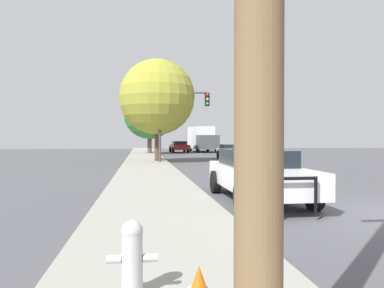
{
  "coord_description": "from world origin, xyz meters",
  "views": [
    {
      "loc": [
        -5.48,
        -7.75,
        1.72
      ],
      "look_at": [
        -1.42,
        21.75,
        1.27
      ],
      "focal_mm": 35.0,
      "sensor_mm": 36.0,
      "label": 1
    }
  ],
  "objects_px": {
    "traffic_light": "(180,111)",
    "car_background_distant": "(179,146)",
    "fire_hydrant": "(132,255)",
    "car_background_oncoming": "(232,151)",
    "tree_sidewalk_mid": "(157,97)",
    "tree_sidewalk_far": "(149,113)",
    "box_truck": "(202,139)",
    "police_car": "(257,173)"
  },
  "relations": [
    {
      "from": "traffic_light",
      "to": "car_background_distant",
      "type": "height_order",
      "value": "traffic_light"
    },
    {
      "from": "fire_hydrant",
      "to": "car_background_oncoming",
      "type": "height_order",
      "value": "car_background_oncoming"
    },
    {
      "from": "car_background_distant",
      "to": "tree_sidewalk_mid",
      "type": "relative_size",
      "value": 0.57
    },
    {
      "from": "tree_sidewalk_mid",
      "to": "tree_sidewalk_far",
      "type": "height_order",
      "value": "tree_sidewalk_mid"
    },
    {
      "from": "box_truck",
      "to": "tree_sidewalk_mid",
      "type": "xyz_separation_m",
      "value": [
        -6.53,
        -20.29,
        2.93
      ]
    },
    {
      "from": "traffic_light",
      "to": "car_background_oncoming",
      "type": "relative_size",
      "value": 1.03
    },
    {
      "from": "car_background_distant",
      "to": "traffic_light",
      "type": "bearing_deg",
      "value": -98.8
    },
    {
      "from": "car_background_oncoming",
      "to": "tree_sidewalk_mid",
      "type": "bearing_deg",
      "value": 30.94
    },
    {
      "from": "traffic_light",
      "to": "box_truck",
      "type": "xyz_separation_m",
      "value": [
        5.03,
        21.53,
        -1.87
      ]
    },
    {
      "from": "box_truck",
      "to": "car_background_oncoming",
      "type": "bearing_deg",
      "value": 85.34
    },
    {
      "from": "traffic_light",
      "to": "tree_sidewalk_mid",
      "type": "relative_size",
      "value": 0.68
    },
    {
      "from": "police_car",
      "to": "traffic_light",
      "type": "bearing_deg",
      "value": -87.54
    },
    {
      "from": "police_car",
      "to": "fire_hydrant",
      "type": "height_order",
      "value": "police_car"
    },
    {
      "from": "traffic_light",
      "to": "car_background_oncoming",
      "type": "distance_m",
      "value": 7.36
    },
    {
      "from": "traffic_light",
      "to": "car_background_distant",
      "type": "xyz_separation_m",
      "value": [
        1.97,
        20.2,
        -2.8
      ]
    },
    {
      "from": "traffic_light",
      "to": "tree_sidewalk_far",
      "type": "distance_m",
      "value": 15.8
    },
    {
      "from": "fire_hydrant",
      "to": "traffic_light",
      "type": "distance_m",
      "value": 21.67
    },
    {
      "from": "tree_sidewalk_mid",
      "to": "tree_sidewalk_far",
      "type": "relative_size",
      "value": 1.01
    },
    {
      "from": "car_background_distant",
      "to": "box_truck",
      "type": "bearing_deg",
      "value": 20.33
    },
    {
      "from": "police_car",
      "to": "tree_sidewalk_far",
      "type": "relative_size",
      "value": 0.73
    },
    {
      "from": "police_car",
      "to": "tree_sidewalk_mid",
      "type": "height_order",
      "value": "tree_sidewalk_mid"
    },
    {
      "from": "police_car",
      "to": "tree_sidewalk_mid",
      "type": "distance_m",
      "value": 16.88
    },
    {
      "from": "traffic_light",
      "to": "tree_sidewalk_mid",
      "type": "bearing_deg",
      "value": 140.55
    },
    {
      "from": "police_car",
      "to": "tree_sidewalk_far",
      "type": "height_order",
      "value": "tree_sidewalk_far"
    },
    {
      "from": "fire_hydrant",
      "to": "car_background_oncoming",
      "type": "xyz_separation_m",
      "value": [
        7.52,
        26.1,
        0.14
      ]
    },
    {
      "from": "car_background_oncoming",
      "to": "box_truck",
      "type": "xyz_separation_m",
      "value": [
        0.27,
        16.72,
        1.01
      ]
    },
    {
      "from": "police_car",
      "to": "car_background_oncoming",
      "type": "height_order",
      "value": "police_car"
    },
    {
      "from": "police_car",
      "to": "box_truck",
      "type": "distance_m",
      "value": 36.89
    },
    {
      "from": "box_truck",
      "to": "traffic_light",
      "type": "bearing_deg",
      "value": 73.1
    },
    {
      "from": "fire_hydrant",
      "to": "car_background_oncoming",
      "type": "relative_size",
      "value": 0.16
    },
    {
      "from": "traffic_light",
      "to": "fire_hydrant",
      "type": "bearing_deg",
      "value": -97.38
    },
    {
      "from": "tree_sidewalk_mid",
      "to": "tree_sidewalk_far",
      "type": "xyz_separation_m",
      "value": [
        -0.2,
        14.45,
        -0.19
      ]
    },
    {
      "from": "fire_hydrant",
      "to": "car_background_oncoming",
      "type": "bearing_deg",
      "value": 73.93
    },
    {
      "from": "car_background_distant",
      "to": "tree_sidewalk_far",
      "type": "bearing_deg",
      "value": -132.37
    },
    {
      "from": "fire_hydrant",
      "to": "box_truck",
      "type": "bearing_deg",
      "value": 79.69
    },
    {
      "from": "car_background_oncoming",
      "to": "car_background_distant",
      "type": "bearing_deg",
      "value": -78.5
    },
    {
      "from": "fire_hydrant",
      "to": "tree_sidewalk_far",
      "type": "xyz_separation_m",
      "value": [
        1.05,
        36.96,
        3.88
      ]
    },
    {
      "from": "car_background_oncoming",
      "to": "tree_sidewalk_far",
      "type": "height_order",
      "value": "tree_sidewalk_far"
    },
    {
      "from": "box_truck",
      "to": "police_car",
      "type": "bearing_deg",
      "value": 79.27
    },
    {
      "from": "fire_hydrant",
      "to": "tree_sidewalk_mid",
      "type": "relative_size",
      "value": 0.11
    },
    {
      "from": "car_background_oncoming",
      "to": "fire_hydrant",
      "type": "bearing_deg",
      "value": 75.14
    },
    {
      "from": "car_background_distant",
      "to": "box_truck",
      "type": "xyz_separation_m",
      "value": [
        3.06,
        1.33,
        0.94
      ]
    }
  ]
}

